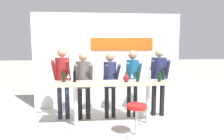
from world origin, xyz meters
name	(u,v)px	position (x,y,z in m)	size (l,w,h in m)	color
ground_plane	(112,125)	(0.00, 0.00, 0.00)	(40.00, 40.00, 0.00)	#B2ADA3
back_wall	(108,61)	(0.00, 1.44, 1.36)	(4.21, 0.12, 2.70)	white
tasting_table	(112,89)	(0.00, 0.00, 0.84)	(2.61, 0.49, 1.01)	beige
bar_stool	(137,115)	(0.43, -0.59, 0.44)	(0.41, 0.41, 0.65)	silver
person_far_left	(63,75)	(-1.16, 0.52, 1.10)	(0.41, 0.53, 1.76)	#23283D
person_left	(84,78)	(-0.65, 0.46, 1.02)	(0.45, 0.54, 1.65)	black
person_center_left	(110,78)	(-0.01, 0.48, 1.02)	(0.43, 0.54, 1.63)	black
person_center	(132,76)	(0.55, 0.50, 1.06)	(0.39, 0.52, 1.68)	black
person_center_right	(159,74)	(1.23, 0.54, 1.08)	(0.52, 0.62, 1.74)	black
wine_bottle_0	(75,76)	(-0.83, 0.05, 1.15)	(0.06, 0.06, 0.31)	black
wine_bottle_1	(159,76)	(1.04, -0.09, 1.13)	(0.07, 0.07, 0.26)	black
wine_bottle_2	(163,75)	(1.20, 0.12, 1.13)	(0.06, 0.06, 0.26)	black
wine_bottle_3	(64,76)	(-1.06, 0.07, 1.13)	(0.07, 0.07, 0.26)	black
wine_bottle_4	(138,75)	(0.56, -0.05, 1.15)	(0.07, 0.07, 0.31)	black
wine_bottle_5	(149,75)	(0.84, 0.01, 1.15)	(0.07, 0.07, 0.30)	#B7BCC1
wine_glass_0	(68,76)	(-0.97, 0.07, 1.13)	(0.07, 0.07, 0.18)	silver
wine_glass_1	(132,76)	(0.43, -0.04, 1.13)	(0.07, 0.07, 0.18)	silver
decorative_vase	(126,78)	(0.29, -0.08, 1.10)	(0.13, 0.13, 0.22)	maroon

